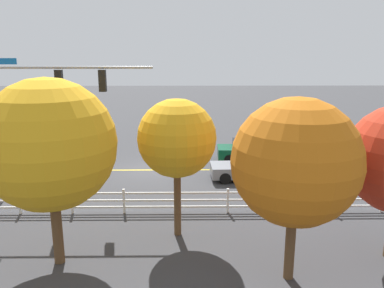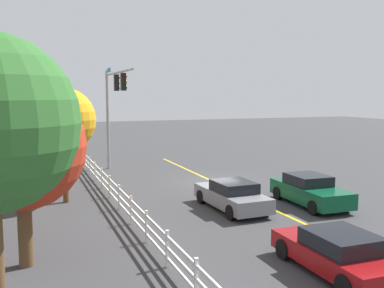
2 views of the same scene
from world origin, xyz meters
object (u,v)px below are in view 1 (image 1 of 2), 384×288
Objects in this scene: tree_5 at (50,145)px; tree_0 at (177,139)px; car_0 at (250,168)px; car_2 at (381,169)px; tree_4 at (296,162)px; car_1 at (250,151)px.

tree_0 is at bearing -153.32° from tree_5.
car_0 reaches higher than car_2.
tree_5 is at bearing 29.55° from car_2.
car_1 is at bearing -93.84° from tree_4.
tree_4 is at bearing 139.89° from tree_0.
tree_5 reaches higher than car_2.
car_2 is at bearing -128.84° from tree_4.
tree_4 is at bearing -91.91° from car_1.
tree_0 is 0.85× the size of tree_5.
tree_4 is 0.92× the size of tree_5.
car_0 is 12.60m from tree_5.
car_2 is 12.89m from tree_4.
tree_4 is 7.86m from tree_5.
tree_4 reaches higher than car_0.
car_1 is 0.81× the size of tree_0.
car_1 is 0.69× the size of tree_5.
tree_0 reaches higher than car_0.
tree_4 is at bearing 172.33° from tree_5.
car_2 is (-6.89, 4.05, -0.06)m from car_1.
car_0 is 1.01× the size of car_1.
tree_0 is (4.04, 6.88, 3.32)m from car_0.
tree_5 reaches higher than car_0.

